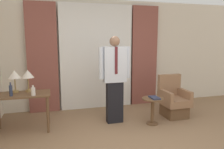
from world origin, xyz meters
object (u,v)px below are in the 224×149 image
(person, at_px, (115,76))
(desk, at_px, (22,100))
(armchair, at_px, (173,101))
(book, at_px, (154,98))
(table_lamp_left, at_px, (14,76))
(table_lamp_right, at_px, (28,75))
(bottle_near_edge, at_px, (11,90))
(bottle_by_lamp, at_px, (33,91))
(side_table, at_px, (153,106))

(person, bearing_deg, desk, 178.54)
(armchair, bearing_deg, book, -152.36)
(table_lamp_left, relative_size, table_lamp_right, 1.00)
(armchair, bearing_deg, table_lamp_right, 176.38)
(person, relative_size, book, 6.92)
(bottle_near_edge, relative_size, book, 0.96)
(desk, relative_size, bottle_by_lamp, 5.53)
(bottle_near_edge, bearing_deg, bottle_by_lamp, -10.49)
(table_lamp_right, xyz_separation_m, armchair, (3.08, -0.19, -0.71))
(side_table, height_order, book, book)
(desk, xyz_separation_m, person, (1.80, -0.05, 0.37))
(table_lamp_right, bearing_deg, person, -6.38)
(table_lamp_left, height_order, book, table_lamp_left)
(person, relative_size, side_table, 3.26)
(table_lamp_left, relative_size, person, 0.24)
(table_lamp_left, bearing_deg, bottle_by_lamp, -43.87)
(bottle_by_lamp, height_order, person, person)
(book, bearing_deg, bottle_by_lamp, 174.86)
(side_table, bearing_deg, bottle_near_edge, 174.64)
(bottle_by_lamp, bearing_deg, desk, 140.22)
(table_lamp_right, height_order, person, person)
(desk, height_order, table_lamp_right, table_lamp_right)
(table_lamp_left, distance_m, table_lamp_right, 0.24)
(desk, relative_size, side_table, 1.89)
(bottle_near_edge, xyz_separation_m, person, (1.96, 0.07, 0.15))
(desk, xyz_separation_m, table_lamp_right, (0.12, 0.14, 0.45))
(bottle_by_lamp, bearing_deg, book, -5.14)
(person, relative_size, armchair, 1.93)
(armchair, bearing_deg, person, 179.74)
(desk, bearing_deg, person, -1.46)
(bottle_near_edge, distance_m, side_table, 2.73)
(bottle_near_edge, relative_size, bottle_by_lamp, 1.32)
(book, bearing_deg, table_lamp_right, 167.49)
(bottle_near_edge, relative_size, armchair, 0.27)
(table_lamp_right, bearing_deg, book, -12.51)
(bottle_by_lamp, height_order, armchair, armchair)
(side_table, bearing_deg, table_lamp_right, 168.02)
(bottle_by_lamp, height_order, book, bottle_by_lamp)
(bottle_by_lamp, xyz_separation_m, armchair, (2.97, 0.13, -0.46))
(table_lamp_left, bearing_deg, table_lamp_right, 0.00)
(person, height_order, armchair, person)
(desk, height_order, table_lamp_left, table_lamp_left)
(armchair, distance_m, book, 0.77)
(table_lamp_left, relative_size, side_table, 0.78)
(table_lamp_left, bearing_deg, side_table, -10.94)
(desk, distance_m, side_table, 2.56)
(desk, height_order, bottle_by_lamp, bottle_by_lamp)
(side_table, bearing_deg, bottle_by_lamp, 175.50)
(table_lamp_left, bearing_deg, bottle_near_edge, -98.51)
(bottle_near_edge, relative_size, side_table, 0.45)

